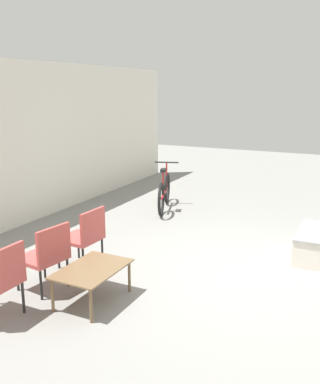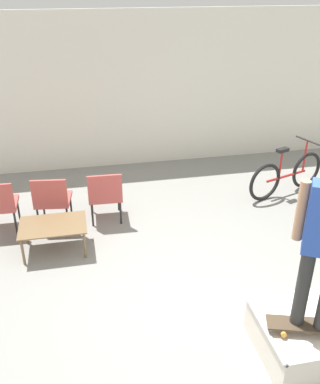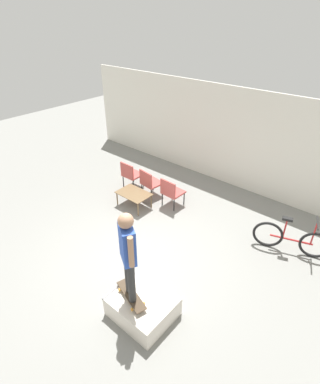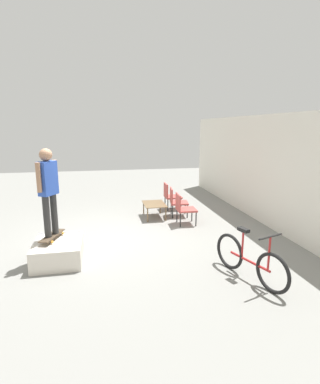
# 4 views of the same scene
# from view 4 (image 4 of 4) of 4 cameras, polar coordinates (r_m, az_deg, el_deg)

# --- Properties ---
(ground_plane) EXTENTS (24.00, 24.00, 0.00)m
(ground_plane) POSITION_cam_4_polar(r_m,az_deg,el_deg) (7.49, -9.94, -8.73)
(ground_plane) COLOR gray
(house_wall_back) EXTENTS (12.00, 0.06, 3.00)m
(house_wall_back) POSITION_cam_4_polar(r_m,az_deg,el_deg) (8.36, 20.94, 3.47)
(house_wall_back) COLOR white
(house_wall_back) RESTS_ON ground_plane
(skate_ramp_box) EXTENTS (1.10, 0.93, 0.45)m
(skate_ramp_box) POSITION_cam_4_polar(r_m,az_deg,el_deg) (6.46, -18.78, -10.71)
(skate_ramp_box) COLOR silver
(skate_ramp_box) RESTS_ON ground_plane
(skateboard_on_ramp) EXTENTS (0.81, 0.42, 0.07)m
(skateboard_on_ramp) POSITION_cam_4_polar(r_m,az_deg,el_deg) (6.51, -19.85, -7.83)
(skateboard_on_ramp) COLOR #473828
(skateboard_on_ramp) RESTS_ON skate_ramp_box
(person_skater) EXTENTS (0.50, 0.37, 1.75)m
(person_skater) POSITION_cam_4_polar(r_m,az_deg,el_deg) (6.24, -20.54, 1.22)
(person_skater) COLOR #2D2D2D
(person_skater) RESTS_ON skateboard_on_ramp
(coffee_table) EXTENTS (0.93, 0.63, 0.43)m
(coffee_table) POSITION_cam_4_polar(r_m,az_deg,el_deg) (8.95, -1.10, -2.49)
(coffee_table) COLOR brown
(coffee_table) RESTS_ON ground_plane
(patio_chair_left) EXTENTS (0.52, 0.52, 0.87)m
(patio_chair_left) POSITION_cam_4_polar(r_m,az_deg,el_deg) (9.82, 1.99, -0.52)
(patio_chair_left) COLOR black
(patio_chair_left) RESTS_ON ground_plane
(patio_chair_center) EXTENTS (0.58, 0.58, 0.87)m
(patio_chair_center) POSITION_cam_4_polar(r_m,az_deg,el_deg) (9.08, 3.11, -1.60)
(patio_chair_center) COLOR black
(patio_chair_center) RESTS_ON ground_plane
(patio_chair_right) EXTENTS (0.54, 0.54, 0.87)m
(patio_chair_right) POSITION_cam_4_polar(r_m,az_deg,el_deg) (8.32, 4.47, -2.90)
(patio_chair_right) COLOR black
(patio_chair_right) RESTS_ON ground_plane
(bicycle) EXTENTS (1.62, 0.68, 0.95)m
(bicycle) POSITION_cam_4_polar(r_m,az_deg,el_deg) (5.63, 16.68, -12.32)
(bicycle) COLOR black
(bicycle) RESTS_ON ground_plane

